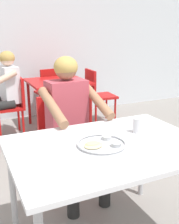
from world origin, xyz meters
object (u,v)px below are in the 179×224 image
object	(u,v)px
chair_red_far	(48,89)
diner_foreground	(71,116)
chair_foreground	(62,134)
table_background_red	(58,87)
thali_tray	(102,144)
chair_red_left	(14,102)
table_foreground	(108,154)
patron_background	(3,87)
chair_red_right	(97,93)
drinking_cup	(137,125)

from	to	relation	value
chair_red_far	diner_foreground	bearing A→B (deg)	-101.88
chair_foreground	table_background_red	xyz separation A→B (m)	(0.48, 1.52, 0.15)
chair_red_far	thali_tray	bearing A→B (deg)	-100.38
diner_foreground	chair_foreground	bearing A→B (deg)	93.70
chair_red_left	diner_foreground	bearing A→B (deg)	-83.38
table_foreground	thali_tray	size ratio (longest dim) A/B	3.98
thali_tray	chair_red_far	bearing A→B (deg)	79.62
thali_tray	chair_red_left	size ratio (longest dim) A/B	0.38
chair_foreground	patron_background	xyz separation A→B (m)	(-0.31, 1.51, 0.21)
chair_foreground	table_background_red	size ratio (longest dim) A/B	0.99
table_background_red	patron_background	size ratio (longest dim) A/B	0.73
patron_background	diner_foreground	bearing A→B (deg)	-79.25
thali_tray	table_background_red	distance (m)	2.47
table_foreground	chair_foreground	xyz separation A→B (m)	(-0.00, 0.90, -0.18)
table_background_red	patron_background	distance (m)	0.79
table_foreground	diner_foreground	bearing A→B (deg)	88.90
chair_red_far	table_foreground	bearing A→B (deg)	-99.53
diner_foreground	chair_red_right	size ratio (longest dim) A/B	1.43
thali_tray	chair_red_far	xyz separation A→B (m)	(0.56, 3.05, -0.27)
table_foreground	drinking_cup	world-z (taller)	drinking_cup
chair_red_left	chair_red_right	size ratio (longest dim) A/B	0.96
table_foreground	chair_red_far	xyz separation A→B (m)	(0.51, 3.05, -0.19)
drinking_cup	diner_foreground	xyz separation A→B (m)	(-0.28, 0.58, -0.06)
thali_tray	chair_red_left	world-z (taller)	chair_red_left
chair_foreground	table_background_red	bearing A→B (deg)	72.54
diner_foreground	chair_red_left	world-z (taller)	diner_foreground
thali_tray	chair_red_left	xyz separation A→B (m)	(-0.14, 2.39, -0.28)
thali_tray	chair_red_right	bearing A→B (deg)	64.05
table_background_red	drinking_cup	bearing A→B (deg)	-94.65
thali_tray	chair_red_right	size ratio (longest dim) A/B	0.36
chair_red_left	patron_background	xyz separation A→B (m)	(-0.13, 0.01, 0.23)
diner_foreground	chair_red_left	bearing A→B (deg)	96.62
chair_red_far	patron_background	bearing A→B (deg)	-141.99
diner_foreground	chair_red_right	xyz separation A→B (m)	(1.10, 1.70, -0.24)
drinking_cup	chair_red_far	world-z (taller)	drinking_cup
table_foreground	chair_red_far	world-z (taller)	chair_red_far
table_background_red	chair_red_left	xyz separation A→B (m)	(-0.66, -0.02, -0.16)
chair_foreground	patron_background	size ratio (longest dim) A/B	0.72
chair_red_left	patron_background	size ratio (longest dim) A/B	0.70
drinking_cup	chair_red_right	size ratio (longest dim) A/B	0.12
diner_foreground	patron_background	size ratio (longest dim) A/B	1.05
drinking_cup	chair_red_right	distance (m)	2.44
table_foreground	chair_red_right	bearing A→B (deg)	64.99
table_foreground	chair_foreground	size ratio (longest dim) A/B	1.45
drinking_cup	chair_foreground	size ratio (longest dim) A/B	0.12
drinking_cup	diner_foreground	distance (m)	0.64
chair_foreground	chair_red_right	xyz separation A→B (m)	(1.11, 1.48, 0.00)
table_background_red	thali_tray	bearing A→B (deg)	-102.23
diner_foreground	chair_red_left	size ratio (longest dim) A/B	1.49
drinking_cup	chair_red_left	xyz separation A→B (m)	(-0.48, 2.29, -0.32)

